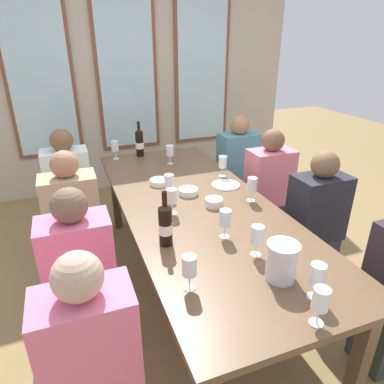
# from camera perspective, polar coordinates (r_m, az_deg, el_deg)

# --- Properties ---
(ground_plane) EXTENTS (12.00, 12.00, 0.00)m
(ground_plane) POSITION_cam_1_polar(r_m,az_deg,el_deg) (2.79, 0.64, -15.63)
(ground_plane) COLOR olive
(back_wall_with_windows) EXTENTS (4.20, 0.10, 2.90)m
(back_wall_with_windows) POSITION_cam_1_polar(r_m,az_deg,el_deg) (4.35, -10.93, 19.43)
(back_wall_with_windows) COLOR #BAAD9B
(back_wall_with_windows) RESTS_ON ground
(dining_table) EXTENTS (1.00, 2.54, 0.74)m
(dining_table) POSITION_cam_1_polar(r_m,az_deg,el_deg) (2.41, 0.71, -3.24)
(dining_table) COLOR brown
(dining_table) RESTS_ON ground
(white_plate_0) EXTENTS (0.22, 0.22, 0.01)m
(white_plate_0) POSITION_cam_1_polar(r_m,az_deg,el_deg) (2.68, 5.64, 1.18)
(white_plate_0) COLOR white
(white_plate_0) RESTS_ON dining_table
(metal_pitcher) EXTENTS (0.16, 0.16, 0.19)m
(metal_pitcher) POSITION_cam_1_polar(r_m,az_deg,el_deg) (1.69, 14.72, -11.07)
(metal_pitcher) COLOR silver
(metal_pitcher) RESTS_ON dining_table
(wine_bottle_0) EXTENTS (0.08, 0.08, 0.32)m
(wine_bottle_0) POSITION_cam_1_polar(r_m,az_deg,el_deg) (1.88, -4.45, -5.44)
(wine_bottle_0) COLOR black
(wine_bottle_0) RESTS_ON dining_table
(wine_bottle_1) EXTENTS (0.08, 0.08, 0.34)m
(wine_bottle_1) POSITION_cam_1_polar(r_m,az_deg,el_deg) (3.35, -8.72, 8.10)
(wine_bottle_1) COLOR black
(wine_bottle_1) RESTS_ON dining_table
(tasting_bowl_0) EXTENTS (0.14, 0.14, 0.04)m
(tasting_bowl_0) POSITION_cam_1_polar(r_m,az_deg,el_deg) (2.51, -0.73, 0.08)
(tasting_bowl_0) COLOR white
(tasting_bowl_0) RESTS_ON dining_table
(tasting_bowl_1) EXTENTS (0.12, 0.12, 0.05)m
(tasting_bowl_1) POSITION_cam_1_polar(r_m,az_deg,el_deg) (2.34, 3.66, -1.71)
(tasting_bowl_1) COLOR white
(tasting_bowl_1) RESTS_ON dining_table
(tasting_bowl_2) EXTENTS (0.15, 0.15, 0.04)m
(tasting_bowl_2) POSITION_cam_1_polar(r_m,az_deg,el_deg) (2.69, -5.50, 1.70)
(tasting_bowl_2) COLOR white
(tasting_bowl_2) RESTS_ON dining_table
(wine_glass_0) EXTENTS (0.07, 0.07, 0.17)m
(wine_glass_0) POSITION_cam_1_polar(r_m,az_deg,el_deg) (2.20, -3.39, -0.78)
(wine_glass_0) COLOR white
(wine_glass_0) RESTS_ON dining_table
(wine_glass_1) EXTENTS (0.07, 0.07, 0.17)m
(wine_glass_1) POSITION_cam_1_polar(r_m,az_deg,el_deg) (3.10, -3.70, 6.74)
(wine_glass_1) COLOR white
(wine_glass_1) RESTS_ON dining_table
(wine_glass_2) EXTENTS (0.07, 0.07, 0.17)m
(wine_glass_2) POSITION_cam_1_polar(r_m,az_deg,el_deg) (1.95, 5.55, -4.53)
(wine_glass_2) COLOR white
(wine_glass_2) RESTS_ON dining_table
(wine_glass_3) EXTENTS (0.07, 0.07, 0.17)m
(wine_glass_3) POSITION_cam_1_polar(r_m,az_deg,el_deg) (1.57, -0.43, -12.40)
(wine_glass_3) COLOR white
(wine_glass_3) RESTS_ON dining_table
(wine_glass_4) EXTENTS (0.07, 0.07, 0.17)m
(wine_glass_4) POSITION_cam_1_polar(r_m,az_deg,el_deg) (3.31, -12.71, 7.40)
(wine_glass_4) COLOR white
(wine_glass_4) RESTS_ON dining_table
(wine_glass_5) EXTENTS (0.07, 0.07, 0.17)m
(wine_glass_5) POSITION_cam_1_polar(r_m,az_deg,el_deg) (1.81, 10.83, -7.08)
(wine_glass_5) COLOR white
(wine_glass_5) RESTS_ON dining_table
(wine_glass_6) EXTENTS (0.07, 0.07, 0.17)m
(wine_glass_6) POSITION_cam_1_polar(r_m,az_deg,el_deg) (2.41, 9.97, 1.10)
(wine_glass_6) COLOR white
(wine_glass_6) RESTS_ON dining_table
(wine_glass_7) EXTENTS (0.07, 0.07, 0.17)m
(wine_glass_7) POSITION_cam_1_polar(r_m,az_deg,el_deg) (2.82, 5.13, 4.84)
(wine_glass_7) COLOR white
(wine_glass_7) RESTS_ON dining_table
(wine_glass_8) EXTENTS (0.07, 0.07, 0.17)m
(wine_glass_8) POSITION_cam_1_polar(r_m,az_deg,el_deg) (2.43, -3.83, 1.75)
(wine_glass_8) COLOR white
(wine_glass_8) RESTS_ON dining_table
(wine_glass_9) EXTENTS (0.07, 0.07, 0.17)m
(wine_glass_9) POSITION_cam_1_polar(r_m,az_deg,el_deg) (1.49, 20.62, -16.56)
(wine_glass_9) COLOR white
(wine_glass_9) RESTS_ON dining_table
(wine_glass_10) EXTENTS (0.07, 0.07, 0.17)m
(wine_glass_10) POSITION_cam_1_polar(r_m,az_deg,el_deg) (1.61, 20.14, -12.94)
(wine_glass_10) COLOR white
(wine_glass_10) RESTS_ON dining_table
(seated_person_0) EXTENTS (0.38, 0.24, 1.11)m
(seated_person_0) POSITION_cam_1_polar(r_m,az_deg,el_deg) (3.22, -19.62, -0.30)
(seated_person_0) COLOR #372D2D
(seated_person_0) RESTS_ON ground
(seated_person_1) EXTENTS (0.38, 0.24, 1.11)m
(seated_person_1) POSITION_cam_1_polar(r_m,az_deg,el_deg) (3.57, 7.51, 3.33)
(seated_person_1) COLOR #242643
(seated_person_1) RESTS_ON ground
(seated_person_2) EXTENTS (0.38, 0.24, 1.11)m
(seated_person_2) POSITION_cam_1_polar(r_m,az_deg,el_deg) (2.66, -18.95, -5.60)
(seated_person_2) COLOR #31293B
(seated_person_2) RESTS_ON ground
(seated_person_3) EXTENTS (0.38, 0.24, 1.11)m
(seated_person_3) POSITION_cam_1_polar(r_m,az_deg,el_deg) (3.11, 12.49, -0.33)
(seated_person_3) COLOR #363043
(seated_person_3) RESTS_ON ground
(seated_person_4) EXTENTS (0.38, 0.24, 1.11)m
(seated_person_4) POSITION_cam_1_polar(r_m,az_deg,el_deg) (1.66, -16.05, -26.80)
(seated_person_4) COLOR #332832
(seated_person_4) RESTS_ON ground
(seated_person_6) EXTENTS (0.38, 0.24, 1.11)m
(seated_person_6) POSITION_cam_1_polar(r_m,az_deg,el_deg) (2.10, -17.85, -14.16)
(seated_person_6) COLOR #242E30
(seated_person_6) RESTS_ON ground
(seated_person_7) EXTENTS (0.38, 0.24, 1.11)m
(seated_person_7) POSITION_cam_1_polar(r_m,az_deg,el_deg) (2.67, 19.70, -5.59)
(seated_person_7) COLOR #362D41
(seated_person_7) RESTS_ON ground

